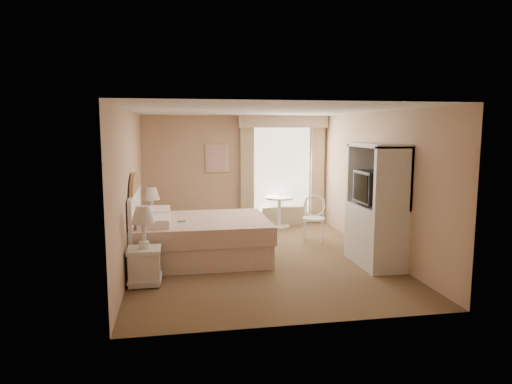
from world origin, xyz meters
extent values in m
cube|color=brown|center=(0.00, 0.00, 0.00)|extent=(4.20, 5.50, 0.01)
cube|color=silver|center=(0.00, 0.00, 2.50)|extent=(4.20, 5.50, 0.01)
cube|color=tan|center=(0.00, 2.75, 1.25)|extent=(4.20, 0.01, 2.50)
cube|color=tan|center=(0.00, -2.75, 1.25)|extent=(4.20, 0.01, 2.50)
cube|color=tan|center=(-2.10, 0.00, 1.25)|extent=(0.01, 5.50, 2.50)
cube|color=tan|center=(2.10, 0.00, 1.25)|extent=(0.01, 5.50, 2.50)
cube|color=white|center=(1.05, 2.72, 1.25)|extent=(1.30, 0.02, 2.00)
cube|color=#C3B188|center=(0.22, 2.67, 1.25)|extent=(0.30, 0.08, 2.05)
cube|color=#C3B188|center=(1.88, 2.67, 1.25)|extent=(0.30, 0.08, 2.05)
cube|color=tan|center=(1.05, 2.63, 2.37)|extent=(2.05, 0.20, 0.28)
cube|color=beige|center=(1.05, 2.63, 0.21)|extent=(1.00, 0.22, 0.42)
cube|color=#DABF86|center=(-0.45, 2.72, 1.55)|extent=(0.52, 0.03, 0.62)
cube|color=beige|center=(-0.45, 2.70, 1.55)|extent=(0.42, 0.02, 0.52)
cube|color=tan|center=(-1.00, 0.14, 0.19)|extent=(2.25, 1.71, 0.39)
cube|color=beige|center=(-1.00, 0.14, 0.54)|extent=(2.31, 1.78, 0.30)
cube|color=white|center=(-1.73, -0.27, 0.75)|extent=(0.48, 0.66, 0.15)
cube|color=white|center=(-1.73, 0.54, 0.75)|extent=(0.48, 0.66, 0.15)
cube|color=#248438|center=(-1.30, -0.02, 0.69)|extent=(0.14, 0.10, 0.01)
cube|color=white|center=(-2.05, 0.14, 0.59)|extent=(0.06, 1.82, 1.18)
cylinder|color=#94744F|center=(-2.05, 0.14, 0.70)|extent=(0.05, 1.61, 1.61)
cube|color=silver|center=(-1.84, -1.06, 0.25)|extent=(0.42, 0.42, 0.46)
cube|color=silver|center=(-1.84, -1.06, 0.51)|extent=(0.46, 0.46, 0.06)
cube|color=silver|center=(-1.84, -1.06, 0.09)|extent=(0.46, 0.46, 0.05)
cylinder|color=white|center=(-1.84, -1.06, 0.58)|extent=(0.15, 0.15, 0.09)
cylinder|color=white|center=(-1.84, -1.06, 0.76)|extent=(0.06, 0.06, 0.37)
cone|color=beige|center=(-1.84, -1.06, 1.01)|extent=(0.33, 0.33, 0.24)
cube|color=silver|center=(-1.84, 1.29, 0.24)|extent=(0.41, 0.41, 0.45)
cube|color=silver|center=(-1.84, 1.29, 0.49)|extent=(0.45, 0.45, 0.05)
cube|color=silver|center=(-1.84, 1.29, 0.09)|extent=(0.45, 0.45, 0.04)
cylinder|color=white|center=(-1.84, 1.29, 0.56)|extent=(0.14, 0.14, 0.09)
cylinder|color=white|center=(-1.84, 1.29, 0.74)|extent=(0.06, 0.06, 0.36)
cone|color=beige|center=(-1.84, 1.29, 0.98)|extent=(0.32, 0.32, 0.23)
cylinder|color=white|center=(0.91, 2.40, 0.01)|extent=(0.48, 0.48, 0.03)
cylinder|color=white|center=(0.91, 2.40, 0.34)|extent=(0.07, 0.07, 0.65)
cylinder|color=silver|center=(0.91, 2.40, 0.66)|extent=(0.65, 0.65, 0.04)
cylinder|color=white|center=(1.05, 0.83, 0.22)|extent=(0.03, 0.03, 0.45)
cylinder|color=white|center=(1.36, 0.71, 0.22)|extent=(0.03, 0.03, 0.45)
cylinder|color=white|center=(1.17, 1.15, 0.22)|extent=(0.03, 0.03, 0.45)
cylinder|color=white|center=(1.49, 1.03, 0.22)|extent=(0.03, 0.03, 0.45)
cylinder|color=silver|center=(1.27, 0.93, 0.46)|extent=(0.57, 0.57, 0.04)
torus|color=white|center=(1.32, 1.06, 0.70)|extent=(0.44, 0.26, 0.43)
cylinder|color=white|center=(1.17, 1.15, 0.65)|extent=(0.03, 0.03, 0.40)
cylinder|color=white|center=(1.49, 1.03, 0.65)|extent=(0.03, 0.03, 0.40)
cube|color=silver|center=(1.81, -0.69, 0.49)|extent=(0.59, 1.19, 0.97)
cube|color=silver|center=(1.81, -1.24, 1.46)|extent=(0.59, 0.09, 0.97)
cube|color=silver|center=(1.81, -0.14, 1.46)|extent=(0.59, 0.09, 0.97)
cube|color=silver|center=(1.81, -0.69, 1.95)|extent=(0.59, 1.19, 0.06)
cube|color=silver|center=(2.08, -0.69, 1.46)|extent=(0.04, 1.19, 0.97)
cube|color=black|center=(1.78, -0.69, 1.28)|extent=(0.52, 0.65, 0.52)
cube|color=black|center=(1.52, -0.69, 1.28)|extent=(0.02, 0.54, 0.43)
camera|label=1|loc=(-1.38, -7.49, 2.20)|focal=32.00mm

